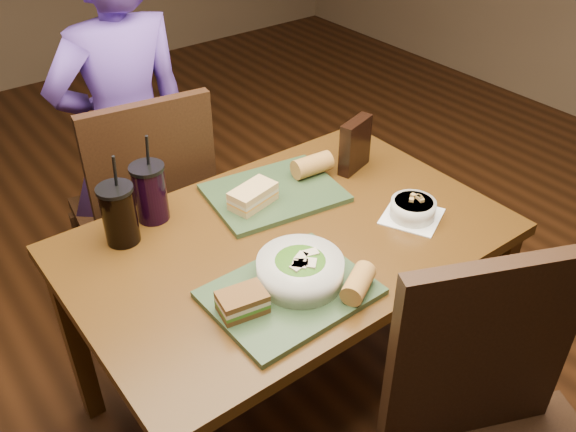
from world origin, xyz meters
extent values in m
plane|color=#381C0B|center=(0.00, 0.00, 0.00)|extent=(6.00, 6.00, 0.00)
cube|color=#472B0E|center=(0.60, -0.38, 0.35)|extent=(0.06, 0.06, 0.71)
cube|color=#472B0E|center=(-0.60, 0.38, 0.35)|extent=(0.06, 0.06, 0.71)
cube|color=#472B0E|center=(0.60, 0.38, 0.35)|extent=(0.06, 0.06, 0.71)
cube|color=#472B0E|center=(0.00, 0.00, 0.73)|extent=(1.30, 0.85, 0.04)
cube|color=black|center=(0.06, -0.67, 0.78)|extent=(0.44, 0.22, 0.54)
cube|color=black|center=(-0.17, 0.74, 0.48)|extent=(0.51, 0.51, 0.04)
cube|color=black|center=(-0.17, 0.54, 0.77)|extent=(0.45, 0.11, 0.53)
cube|color=black|center=(-0.36, 0.55, 0.23)|extent=(0.04, 0.04, 0.46)
cube|color=black|center=(0.02, 0.55, 0.23)|extent=(0.04, 0.04, 0.46)
cube|color=black|center=(-0.36, 0.94, 0.23)|extent=(0.04, 0.04, 0.46)
cube|color=black|center=(0.02, 0.94, 0.23)|extent=(0.04, 0.04, 0.46)
imported|color=#5A3A9F|center=(-0.12, 0.86, 0.76)|extent=(0.56, 0.37, 1.52)
cube|color=#2A3E23|center=(-0.16, -0.22, 0.76)|extent=(0.43, 0.33, 0.02)
cube|color=#2A3E23|center=(0.10, 0.20, 0.76)|extent=(0.46, 0.38, 0.02)
cylinder|color=silver|center=(-0.11, -0.20, 0.80)|extent=(0.23, 0.23, 0.07)
ellipsoid|color=#427219|center=(-0.11, -0.20, 0.82)|extent=(0.19, 0.19, 0.06)
cube|color=beige|center=(-0.10, -0.23, 0.84)|extent=(0.05, 0.05, 0.01)
cube|color=beige|center=(-0.10, -0.19, 0.84)|extent=(0.05, 0.04, 0.01)
cube|color=beige|center=(-0.07, -0.20, 0.84)|extent=(0.04, 0.04, 0.01)
cube|color=beige|center=(-0.12, -0.21, 0.84)|extent=(0.05, 0.05, 0.01)
cube|color=beige|center=(-0.13, -0.22, 0.84)|extent=(0.05, 0.05, 0.01)
cube|color=beige|center=(-0.14, -0.22, 0.84)|extent=(0.04, 0.03, 0.01)
cube|color=white|center=(0.37, -0.16, 0.75)|extent=(0.23, 0.23, 0.00)
cylinder|color=silver|center=(0.37, -0.16, 0.78)|extent=(0.14, 0.14, 0.06)
cylinder|color=black|center=(0.37, -0.16, 0.80)|extent=(0.12, 0.12, 0.01)
cube|color=#B28947|center=(0.39, -0.17, 0.81)|extent=(0.02, 0.02, 0.01)
cube|color=#B28947|center=(0.36, -0.16, 0.81)|extent=(0.02, 0.02, 0.01)
cube|color=#B28947|center=(0.39, -0.16, 0.81)|extent=(0.02, 0.02, 0.01)
cube|color=#B28947|center=(0.39, -0.18, 0.81)|extent=(0.02, 0.02, 0.01)
cube|color=#B28947|center=(0.38, -0.14, 0.81)|extent=(0.02, 0.02, 0.01)
cube|color=#B28947|center=(0.39, -0.16, 0.81)|extent=(0.02, 0.02, 0.01)
cube|color=#593819|center=(-0.30, -0.20, 0.78)|extent=(0.13, 0.10, 0.02)
cube|color=#3F721E|center=(-0.30, -0.20, 0.79)|extent=(0.13, 0.10, 0.01)
cube|color=beige|center=(-0.30, -0.20, 0.80)|extent=(0.13, 0.10, 0.01)
cube|color=#593819|center=(-0.30, -0.20, 0.82)|extent=(0.13, 0.10, 0.02)
cube|color=tan|center=(0.00, 0.18, 0.78)|extent=(0.17, 0.12, 0.02)
cube|color=orange|center=(0.00, 0.18, 0.79)|extent=(0.17, 0.12, 0.01)
cube|color=beige|center=(0.00, 0.18, 0.80)|extent=(0.17, 0.12, 0.01)
cube|color=tan|center=(0.00, 0.18, 0.82)|extent=(0.17, 0.12, 0.02)
cylinder|color=#AD7533|center=(-0.02, -0.33, 0.80)|extent=(0.14, 0.11, 0.06)
cylinder|color=#AD7533|center=(0.26, 0.21, 0.80)|extent=(0.14, 0.08, 0.07)
cylinder|color=black|center=(-0.41, 0.28, 0.84)|extent=(0.10, 0.10, 0.18)
cylinder|color=black|center=(-0.41, 0.28, 0.93)|extent=(0.11, 0.11, 0.01)
cylinder|color=black|center=(-0.39, 0.28, 0.98)|extent=(0.01, 0.03, 0.11)
cylinder|color=black|center=(-0.28, 0.33, 0.84)|extent=(0.10, 0.10, 0.18)
cylinder|color=black|center=(-0.28, 0.33, 0.93)|extent=(0.11, 0.11, 0.01)
cylinder|color=black|center=(-0.27, 0.33, 0.98)|extent=(0.01, 0.03, 0.11)
cube|color=black|center=(0.42, 0.17, 0.84)|extent=(0.15, 0.08, 0.19)
camera|label=1|loc=(-0.89, -1.17, 1.86)|focal=38.00mm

